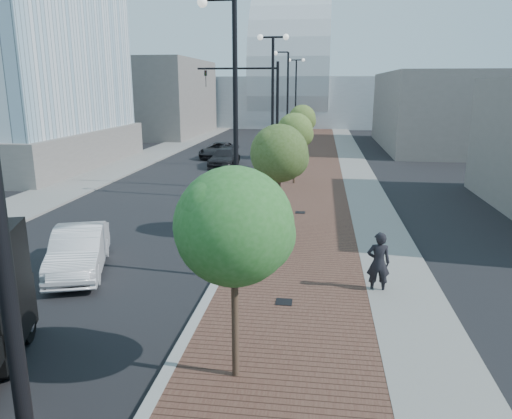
# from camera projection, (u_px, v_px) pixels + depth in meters

# --- Properties ---
(sidewalk) EXTENTS (7.00, 140.00, 0.12)m
(sidewalk) POSITION_uv_depth(u_px,v_px,m) (322.00, 158.00, 45.54)
(sidewalk) COLOR #4C2D23
(sidewalk) RESTS_ON ground
(concrete_strip) EXTENTS (2.40, 140.00, 0.13)m
(concrete_strip) POSITION_uv_depth(u_px,v_px,m) (351.00, 158.00, 45.19)
(concrete_strip) COLOR slate
(concrete_strip) RESTS_ON ground
(curb) EXTENTS (0.30, 140.00, 0.14)m
(curb) POSITION_uv_depth(u_px,v_px,m) (285.00, 157.00, 45.99)
(curb) COLOR gray
(curb) RESTS_ON ground
(west_sidewalk) EXTENTS (4.00, 140.00, 0.12)m
(west_sidewalk) POSITION_uv_depth(u_px,v_px,m) (152.00, 154.00, 47.66)
(west_sidewalk) COLOR slate
(west_sidewalk) RESTS_ON ground
(white_sedan) EXTENTS (3.19, 5.17, 1.61)m
(white_sedan) POSITION_uv_depth(u_px,v_px,m) (79.00, 250.00, 17.53)
(white_sedan) COLOR silver
(white_sedan) RESTS_ON ground
(dark_car_mid) EXTENTS (3.18, 5.48, 1.43)m
(dark_car_mid) POSITION_uv_depth(u_px,v_px,m) (218.00, 150.00, 45.73)
(dark_car_mid) COLOR black
(dark_car_mid) RESTS_ON ground
(dark_car_far) EXTENTS (2.08, 5.12, 1.49)m
(dark_car_far) POSITION_uv_depth(u_px,v_px,m) (224.00, 158.00, 40.80)
(dark_car_far) COLOR black
(dark_car_far) RESTS_ON ground
(pedestrian) EXTENTS (0.76, 0.51, 2.06)m
(pedestrian) POSITION_uv_depth(u_px,v_px,m) (378.00, 263.00, 15.66)
(pedestrian) COLOR black
(pedestrian) RESTS_ON ground
(streetlight_0) EXTENTS (1.72, 0.56, 9.28)m
(streetlight_0) POSITION_uv_depth(u_px,v_px,m) (6.00, 283.00, 4.39)
(streetlight_0) COLOR black
(streetlight_0) RESTS_ON ground
(streetlight_1) EXTENTS (1.44, 0.56, 9.21)m
(streetlight_1) POSITION_uv_depth(u_px,v_px,m) (233.00, 155.00, 16.05)
(streetlight_1) COLOR black
(streetlight_1) RESTS_ON ground
(streetlight_2) EXTENTS (1.72, 0.56, 9.28)m
(streetlight_2) POSITION_uv_depth(u_px,v_px,m) (272.00, 118.00, 27.45)
(streetlight_2) COLOR black
(streetlight_2) RESTS_ON ground
(streetlight_3) EXTENTS (1.44, 0.56, 9.21)m
(streetlight_3) POSITION_uv_depth(u_px,v_px,m) (286.00, 114.00, 39.11)
(streetlight_3) COLOR black
(streetlight_3) RESTS_ON ground
(streetlight_4) EXTENTS (1.72, 0.56, 9.28)m
(streetlight_4) POSITION_uv_depth(u_px,v_px,m) (296.00, 103.00, 50.51)
(streetlight_4) COLOR black
(streetlight_4) RESTS_ON ground
(traffic_mast) EXTENTS (5.09, 0.20, 8.00)m
(traffic_mast) POSITION_uv_depth(u_px,v_px,m) (263.00, 112.00, 30.41)
(traffic_mast) COLOR black
(traffic_mast) RESTS_ON ground
(tree_0) EXTENTS (2.59, 2.57, 4.95)m
(tree_0) POSITION_uv_depth(u_px,v_px,m) (236.00, 227.00, 10.33)
(tree_0) COLOR #382619
(tree_0) RESTS_ON ground
(tree_1) EXTENTS (2.53, 2.50, 5.00)m
(tree_1) POSITION_uv_depth(u_px,v_px,m) (280.00, 154.00, 20.88)
(tree_1) COLOR #382619
(tree_1) RESTS_ON ground
(tree_2) EXTENTS (2.46, 2.43, 4.85)m
(tree_2) POSITION_uv_depth(u_px,v_px,m) (295.00, 131.00, 32.44)
(tree_2) COLOR #382619
(tree_2) RESTS_ON ground
(tree_3) EXTENTS (2.46, 2.43, 4.94)m
(tree_3) POSITION_uv_depth(u_px,v_px,m) (303.00, 118.00, 43.95)
(tree_3) COLOR #382619
(tree_3) RESTS_ON ground
(convention_center) EXTENTS (50.00, 30.00, 50.00)m
(convention_center) POSITION_uv_depth(u_px,v_px,m) (293.00, 89.00, 88.03)
(convention_center) COLOR #A8AEB3
(convention_center) RESTS_ON ground
(commercial_block_nw) EXTENTS (14.00, 20.00, 10.00)m
(commercial_block_nw) POSITION_uv_depth(u_px,v_px,m) (150.00, 98.00, 66.56)
(commercial_block_nw) COLOR #67615C
(commercial_block_nw) RESTS_ON ground
(commercial_block_ne) EXTENTS (12.00, 22.00, 8.00)m
(commercial_block_ne) POSITION_uv_depth(u_px,v_px,m) (440.00, 110.00, 52.58)
(commercial_block_ne) COLOR #67615C
(commercial_block_ne) RESTS_ON ground
(utility_cover_1) EXTENTS (0.50, 0.50, 0.02)m
(utility_cover_1) POSITION_uv_depth(u_px,v_px,m) (284.00, 302.00, 14.92)
(utility_cover_1) COLOR black
(utility_cover_1) RESTS_ON sidewalk
(utility_cover_2) EXTENTS (0.50, 0.50, 0.02)m
(utility_cover_2) POSITION_uv_depth(u_px,v_px,m) (300.00, 212.00, 25.49)
(utility_cover_2) COLOR black
(utility_cover_2) RESTS_ON sidewalk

